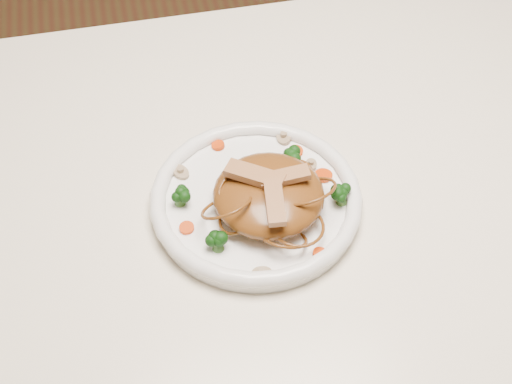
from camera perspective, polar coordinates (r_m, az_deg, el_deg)
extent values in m
cube|color=#EFE2CB|center=(0.93, 5.23, -0.09)|extent=(1.20, 0.80, 0.04)
cylinder|color=brown|center=(1.60, 19.66, 3.45)|extent=(0.06, 0.06, 0.71)
cylinder|color=white|center=(0.88, 0.00, -0.93)|extent=(0.30, 0.30, 0.02)
ellipsoid|color=brown|center=(0.85, 1.03, -0.20)|extent=(0.18, 0.18, 0.04)
cube|color=tan|center=(0.83, 2.31, 1.24)|extent=(0.06, 0.02, 0.01)
cube|color=tan|center=(0.83, -0.09, 1.36)|extent=(0.07, 0.06, 0.01)
cube|color=tan|center=(0.81, 1.53, -0.80)|extent=(0.03, 0.07, 0.01)
cylinder|color=#CC3707|center=(0.93, 3.22, 3.29)|extent=(0.02, 0.02, 0.00)
cylinder|color=#CC3707|center=(0.85, -5.61, -2.90)|extent=(0.02, 0.02, 0.00)
cylinder|color=#CC3707|center=(0.90, 5.46, 1.34)|extent=(0.03, 0.03, 0.00)
cylinder|color=#CC3707|center=(0.93, -3.08, 3.77)|extent=(0.02, 0.02, 0.00)
cylinder|color=#CC3707|center=(0.82, 5.18, -4.96)|extent=(0.02, 0.02, 0.00)
cylinder|color=tan|center=(0.80, 0.45, -6.57)|extent=(0.03, 0.03, 0.01)
cylinder|color=tan|center=(0.91, 4.45, 2.17)|extent=(0.03, 0.03, 0.01)
cylinder|color=tan|center=(0.90, -6.09, 1.58)|extent=(0.04, 0.04, 0.01)
cylinder|color=tan|center=(0.94, 2.24, 4.44)|extent=(0.03, 0.03, 0.01)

